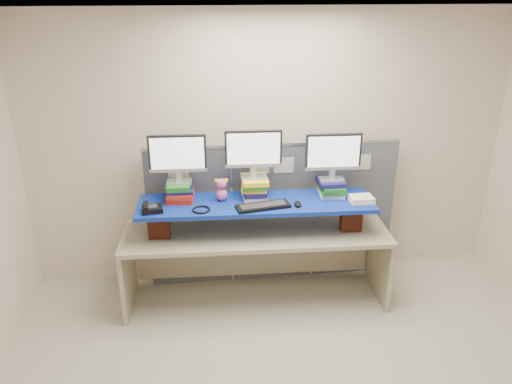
{
  "coord_description": "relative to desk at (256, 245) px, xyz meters",
  "views": [
    {
      "loc": [
        -0.75,
        -2.9,
        2.98
      ],
      "look_at": [
        -0.23,
        1.36,
        1.19
      ],
      "focal_mm": 35.0,
      "sensor_mm": 36.0,
      "label": 1
    }
  ],
  "objects": [
    {
      "name": "mouse",
      "position": [
        0.37,
        -0.14,
        0.48
      ],
      "size": [
        0.1,
        0.13,
        0.04
      ],
      "primitive_type": "ellipsoid",
      "rotation": [
        0.0,
        0.0,
        -0.33
      ],
      "color": "black",
      "rests_on": "blue_board"
    },
    {
      "name": "brick_pier_right",
      "position": [
        0.91,
        -0.09,
        0.29
      ],
      "size": [
        0.2,
        0.12,
        0.27
      ],
      "primitive_type": "cube",
      "rotation": [
        0.0,
        0.0,
        -0.04
      ],
      "color": "maroon",
      "rests_on": "desk"
    },
    {
      "name": "book_stack_center",
      "position": [
        -0.0,
        0.12,
        0.57
      ],
      "size": [
        0.26,
        0.31,
        0.2
      ],
      "color": "silver",
      "rests_on": "blue_board"
    },
    {
      "name": "book_stack_left",
      "position": [
        -0.71,
        0.15,
        0.55
      ],
      "size": [
        0.27,
        0.32,
        0.17
      ],
      "color": "red",
      "rests_on": "blue_board"
    },
    {
      "name": "monitor_right",
      "position": [
        0.75,
        0.09,
        0.88
      ],
      "size": [
        0.53,
        0.16,
        0.46
      ],
      "rotation": [
        0.0,
        0.0,
        -0.04
      ],
      "color": "#B1B1B6",
      "rests_on": "book_stack_right"
    },
    {
      "name": "blue_board",
      "position": [
        0.0,
        0.0,
        0.45
      ],
      "size": [
        2.24,
        0.64,
        0.04
      ],
      "primitive_type": "cube",
      "rotation": [
        0.0,
        0.0,
        -0.04
      ],
      "color": "navy",
      "rests_on": "brick_pier_left"
    },
    {
      "name": "brick_pier_left",
      "position": [
        -0.91,
        -0.01,
        0.29
      ],
      "size": [
        0.2,
        0.12,
        0.27
      ],
      "primitive_type": "cube",
      "rotation": [
        0.0,
        0.0,
        -0.04
      ],
      "color": "maroon",
      "rests_on": "desk"
    },
    {
      "name": "desk_phone",
      "position": [
        -0.96,
        -0.09,
        0.49
      ],
      "size": [
        0.2,
        0.18,
        0.08
      ],
      "rotation": [
        0.0,
        0.0,
        0.12
      ],
      "color": "black",
      "rests_on": "blue_board"
    },
    {
      "name": "keyboard",
      "position": [
        0.05,
        -0.14,
        0.48
      ],
      "size": [
        0.51,
        0.25,
        0.03
      ],
      "rotation": [
        0.0,
        0.0,
        0.17
      ],
      "color": "black",
      "rests_on": "blue_board"
    },
    {
      "name": "room",
      "position": [
        0.23,
        -1.36,
        0.78
      ],
      "size": [
        5.0,
        4.0,
        2.8
      ],
      "color": "beige",
      "rests_on": "ground"
    },
    {
      "name": "monitor_left",
      "position": [
        -0.71,
        0.15,
        0.9
      ],
      "size": [
        0.53,
        0.16,
        0.46
      ],
      "rotation": [
        0.0,
        0.0,
        -0.04
      ],
      "color": "#B1B1B6",
      "rests_on": "book_stack_left"
    },
    {
      "name": "plush_toy",
      "position": [
        -0.32,
        0.07,
        0.58
      ],
      "size": [
        0.13,
        0.1,
        0.22
      ],
      "rotation": [
        0.0,
        0.0,
        0.05
      ],
      "color": "#DE549A",
      "rests_on": "blue_board"
    },
    {
      "name": "book_stack_right",
      "position": [
        0.75,
        0.09,
        0.54
      ],
      "size": [
        0.26,
        0.3,
        0.15
      ],
      "color": "silver",
      "rests_on": "blue_board"
    },
    {
      "name": "cubicle_partition",
      "position": [
        0.23,
        0.42,
        0.15
      ],
      "size": [
        2.6,
        0.06,
        1.53
      ],
      "color": "#484D55",
      "rests_on": "ground"
    },
    {
      "name": "desk",
      "position": [
        0.0,
        0.0,
        0.0
      ],
      "size": [
        2.58,
        0.85,
        0.78
      ],
      "rotation": [
        0.0,
        0.0,
        -0.04
      ],
      "color": "tan",
      "rests_on": "ground"
    },
    {
      "name": "binder_stack",
      "position": [
        0.99,
        -0.12,
        0.49
      ],
      "size": [
        0.22,
        0.18,
        0.05
      ],
      "rotation": [
        0.0,
        0.0,
        0.02
      ],
      "color": "white",
      "rests_on": "blue_board"
    },
    {
      "name": "monitor_center",
      "position": [
        -0.01,
        0.12,
        0.93
      ],
      "size": [
        0.53,
        0.16,
        0.46
      ],
      "rotation": [
        0.0,
        0.0,
        -0.04
      ],
      "color": "#B1B1B6",
      "rests_on": "book_stack_center"
    },
    {
      "name": "headset",
      "position": [
        -0.52,
        -0.13,
        0.48
      ],
      "size": [
        0.19,
        0.19,
        0.02
      ],
      "primitive_type": "torus",
      "rotation": [
        0.0,
        0.0,
        -0.13
      ],
      "color": "black",
      "rests_on": "blue_board"
    }
  ]
}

